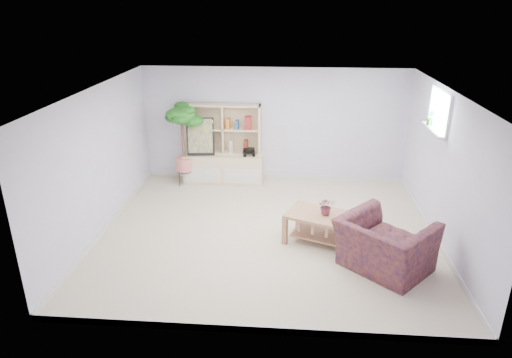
# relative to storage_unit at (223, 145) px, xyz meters

# --- Properties ---
(floor) EXTENTS (5.50, 5.00, 0.01)m
(floor) POSITION_rel_storage_unit_xyz_m (1.05, -2.24, -0.83)
(floor) COLOR beige
(floor) RESTS_ON ground
(ceiling) EXTENTS (5.50, 5.00, 0.01)m
(ceiling) POSITION_rel_storage_unit_xyz_m (1.05, -2.24, 1.57)
(ceiling) COLOR white
(ceiling) RESTS_ON walls
(walls) EXTENTS (5.51, 5.01, 2.40)m
(walls) POSITION_rel_storage_unit_xyz_m (1.05, -2.24, 0.37)
(walls) COLOR white
(walls) RESTS_ON floor
(baseboard) EXTENTS (5.50, 5.00, 0.10)m
(baseboard) POSITION_rel_storage_unit_xyz_m (1.05, -2.24, -0.78)
(baseboard) COLOR silver
(baseboard) RESTS_ON floor
(window) EXTENTS (0.10, 0.98, 0.68)m
(window) POSITION_rel_storage_unit_xyz_m (3.78, -1.64, 1.17)
(window) COLOR #BBDBF4
(window) RESTS_ON walls
(window_sill) EXTENTS (0.14, 1.00, 0.04)m
(window_sill) POSITION_rel_storage_unit_xyz_m (3.72, -1.64, 0.85)
(window_sill) COLOR silver
(window_sill) RESTS_ON walls
(storage_unit) EXTENTS (1.66, 0.56, 1.66)m
(storage_unit) POSITION_rel_storage_unit_xyz_m (0.00, 0.00, 0.00)
(storage_unit) COLOR beige
(storage_unit) RESTS_ON floor
(poster) EXTENTS (0.58, 0.20, 0.79)m
(poster) POSITION_rel_storage_unit_xyz_m (-0.46, -0.08, 0.18)
(poster) COLOR yellow
(poster) RESTS_ON storage_unit
(toy_truck) EXTENTS (0.37, 0.29, 0.18)m
(toy_truck) POSITION_rel_storage_unit_xyz_m (0.55, -0.06, -0.12)
(toy_truck) COLOR black
(toy_truck) RESTS_ON storage_unit
(coffee_table) EXTENTS (1.39, 1.08, 0.50)m
(coffee_table) POSITION_rel_storage_unit_xyz_m (2.00, -2.52, -0.58)
(coffee_table) COLOR #955F42
(coffee_table) RESTS_ON floor
(table_plant) EXTENTS (0.27, 0.23, 0.29)m
(table_plant) POSITION_rel_storage_unit_xyz_m (1.99, -2.50, -0.18)
(table_plant) COLOR #1A4822
(table_plant) RESTS_ON coffee_table
(floor_tree) EXTENTS (0.69, 0.69, 1.73)m
(floor_tree) POSITION_rel_storage_unit_xyz_m (-0.80, -0.21, 0.04)
(floor_tree) COLOR #196B18
(floor_tree) RESTS_ON floor
(armchair) EXTENTS (1.59, 1.59, 0.89)m
(armchair) POSITION_rel_storage_unit_xyz_m (2.79, -3.21, -0.39)
(armchair) COLOR #0E0D35
(armchair) RESTS_ON floor
(sill_plant) EXTENTS (0.18, 0.17, 0.26)m
(sill_plant) POSITION_rel_storage_unit_xyz_m (3.72, -1.41, 1.00)
(sill_plant) COLOR #196B18
(sill_plant) RESTS_ON window_sill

